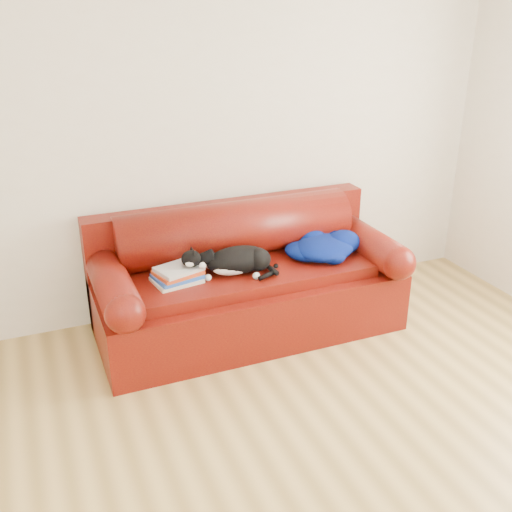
{
  "coord_description": "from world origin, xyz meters",
  "views": [
    {
      "loc": [
        -1.27,
        -2.01,
        2.2
      ],
      "look_at": [
        0.11,
        1.35,
        0.63
      ],
      "focal_mm": 42.0,
      "sensor_mm": 36.0,
      "label": 1
    }
  ],
  "objects_px": {
    "sofa_base": "(248,299)",
    "book_stack": "(178,275)",
    "blanket": "(324,246)",
    "cat": "(237,261)"
  },
  "relations": [
    {
      "from": "sofa_base",
      "to": "book_stack",
      "type": "xyz_separation_m",
      "value": [
        -0.51,
        -0.06,
        0.31
      ]
    },
    {
      "from": "sofa_base",
      "to": "blanket",
      "type": "distance_m",
      "value": 0.66
    },
    {
      "from": "book_stack",
      "to": "blanket",
      "type": "distance_m",
      "value": 1.08
    },
    {
      "from": "sofa_base",
      "to": "book_stack",
      "type": "bearing_deg",
      "value": -173.59
    },
    {
      "from": "book_stack",
      "to": "blanket",
      "type": "height_order",
      "value": "blanket"
    },
    {
      "from": "blanket",
      "to": "book_stack",
      "type": "bearing_deg",
      "value": -178.99
    },
    {
      "from": "sofa_base",
      "to": "book_stack",
      "type": "distance_m",
      "value": 0.6
    },
    {
      "from": "cat",
      "to": "blanket",
      "type": "height_order",
      "value": "cat"
    },
    {
      "from": "blanket",
      "to": "sofa_base",
      "type": "bearing_deg",
      "value": 176.1
    },
    {
      "from": "cat",
      "to": "blanket",
      "type": "relative_size",
      "value": 0.9
    }
  ]
}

